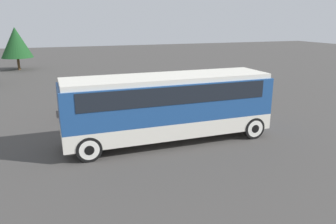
{
  "coord_description": "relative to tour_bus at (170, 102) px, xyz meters",
  "views": [
    {
      "loc": [
        -5.04,
        -13.76,
        5.54
      ],
      "look_at": [
        0.0,
        0.0,
        1.4
      ],
      "focal_mm": 35.0,
      "sensor_mm": 36.0,
      "label": 1
    }
  ],
  "objects": [
    {
      "name": "ground_plane",
      "position": [
        -0.1,
        -0.0,
        -1.87
      ],
      "size": [
        120.0,
        120.0,
        0.0
      ],
      "primitive_type": "plane",
      "color": "#423F3D"
    },
    {
      "name": "tour_bus",
      "position": [
        0.0,
        0.0,
        0.0
      ],
      "size": [
        9.65,
        2.62,
        3.12
      ],
      "color": "silver",
      "rests_on": "ground_plane"
    },
    {
      "name": "parked_car_near",
      "position": [
        3.61,
        7.37,
        -1.19
      ],
      "size": [
        4.32,
        1.85,
        1.39
      ],
      "color": "black",
      "rests_on": "ground_plane"
    },
    {
      "name": "parked_car_mid",
      "position": [
        -1.84,
        5.9,
        -1.19
      ],
      "size": [
        4.4,
        1.79,
        1.39
      ],
      "color": "maroon",
      "rests_on": "ground_plane"
    },
    {
      "name": "tree_center",
      "position": [
        -8.29,
        27.29,
        1.21
      ],
      "size": [
        3.43,
        3.43,
        4.78
      ],
      "color": "brown",
      "rests_on": "ground_plane"
    }
  ]
}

